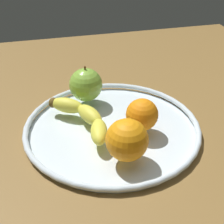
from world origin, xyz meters
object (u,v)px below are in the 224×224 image
at_px(banana, 83,116).
at_px(orange_back_left, 128,140).
at_px(fruit_bowl, 112,127).
at_px(apple, 86,85).
at_px(orange_back_right, 142,115).

relative_size(banana, orange_back_left, 2.42).
bearing_deg(orange_back_left, fruit_bowl, 0.85).
bearing_deg(orange_back_left, apple, 9.08).
distance_m(fruit_bowl, orange_back_left, 0.12).
bearing_deg(orange_back_left, banana, 24.78).
xyz_separation_m(orange_back_left, orange_back_right, (0.08, -0.05, -0.01)).
bearing_deg(banana, orange_back_left, -177.99).
height_order(apple, orange_back_right, apple).
bearing_deg(apple, orange_back_left, -170.92).
bearing_deg(fruit_bowl, apple, 16.65).
height_order(apple, orange_back_left, apple).
relative_size(banana, orange_back_right, 2.85).
height_order(banana, apple, apple).
distance_m(orange_back_left, orange_back_right, 0.10).
xyz_separation_m(fruit_bowl, apple, (0.11, 0.03, 0.05)).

